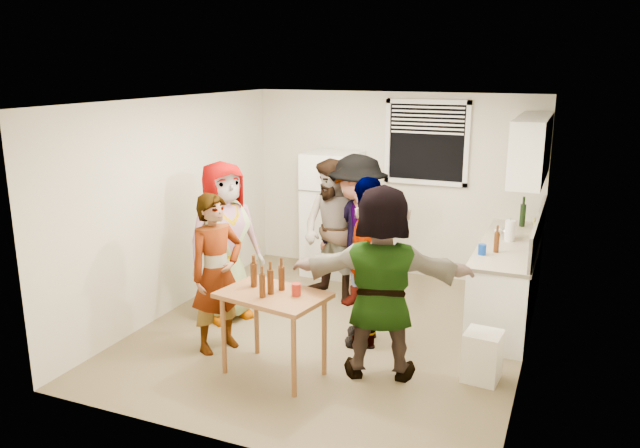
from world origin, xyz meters
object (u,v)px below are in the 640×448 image
at_px(wine_bottle, 522,226).
at_px(guest_orange, 379,373).
at_px(refrigerator, 332,213).
at_px(guest_black, 366,341).
at_px(guest_stripe, 220,348).
at_px(serving_table, 275,373).
at_px(guest_back_left, 333,298).
at_px(beer_bottle_counter, 496,252).
at_px(beer_bottle_table, 263,297).
at_px(red_cup, 296,295).
at_px(trash_bin, 482,355).
at_px(guest_back_right, 356,306).
at_px(guest_grey, 227,316).
at_px(kettle, 507,238).
at_px(blue_cup, 482,255).

height_order(wine_bottle, guest_orange, wine_bottle).
height_order(refrigerator, guest_black, refrigerator).
relative_size(refrigerator, guest_orange, 0.92).
bearing_deg(guest_orange, guest_stripe, -10.97).
xyz_separation_m(serving_table, guest_back_left, (-0.21, 2.04, 0.00)).
distance_m(guest_stripe, guest_black, 1.54).
bearing_deg(serving_table, guest_orange, 22.87).
height_order(beer_bottle_counter, beer_bottle_table, beer_bottle_counter).
relative_size(beer_bottle_counter, guest_back_left, 0.13).
height_order(red_cup, guest_orange, red_cup).
xyz_separation_m(trash_bin, guest_black, (-1.25, 0.37, -0.25)).
distance_m(beer_bottle_counter, guest_black, 1.68).
relative_size(beer_bottle_table, guest_back_right, 0.12).
xyz_separation_m(red_cup, guest_orange, (0.70, 0.35, -0.81)).
distance_m(wine_bottle, beer_bottle_counter, 1.27).
xyz_separation_m(wine_bottle, red_cup, (-1.68, -3.03, -0.09)).
bearing_deg(guest_grey, guest_back_right, -22.98).
distance_m(beer_bottle_table, guest_orange, 1.36).
bearing_deg(guest_orange, beer_bottle_counter, -135.58).
height_order(guest_stripe, guest_black, guest_black).
xyz_separation_m(serving_table, guest_stripe, (-0.77, 0.27, 0.00)).
xyz_separation_m(guest_back_left, guest_orange, (1.13, -1.65, 0.00)).
xyz_separation_m(guest_black, guest_orange, (0.34, -0.62, 0.00)).
bearing_deg(kettle, trash_bin, -84.09).
relative_size(beer_bottle_table, red_cup, 1.93).
bearing_deg(trash_bin, kettle, 90.83).
bearing_deg(blue_cup, guest_back_right, 170.58).
distance_m(kettle, guest_back_right, 1.95).
relative_size(refrigerator, kettle, 7.85).
bearing_deg(refrigerator, wine_bottle, 1.78).
height_order(kettle, blue_cup, kettle).
xyz_separation_m(guest_grey, guest_back_left, (0.92, 1.02, 0.00)).
relative_size(serving_table, guest_back_left, 0.55).
bearing_deg(trash_bin, guest_grey, 172.61).
xyz_separation_m(kettle, serving_table, (-1.81, -2.42, -0.90)).
height_order(serving_table, guest_stripe, serving_table).
distance_m(blue_cup, red_cup, 2.16).
bearing_deg(trash_bin, beer_bottle_table, -157.72).
height_order(wine_bottle, blue_cup, wine_bottle).
relative_size(beer_bottle_table, guest_stripe, 0.13).
relative_size(guest_grey, guest_black, 1.03).
bearing_deg(refrigerator, guest_black, -59.34).
xyz_separation_m(wine_bottle, guest_stripe, (-2.67, -2.80, -0.90)).
relative_size(beer_bottle_counter, guest_grey, 0.12).
bearing_deg(guest_back_left, guest_grey, -112.10).
xyz_separation_m(serving_table, guest_orange, (0.92, 0.39, 0.00)).
distance_m(refrigerator, kettle, 2.47).
bearing_deg(trash_bin, guest_black, 163.55).
bearing_deg(red_cup, trash_bin, 20.65).
distance_m(kettle, red_cup, 2.86).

